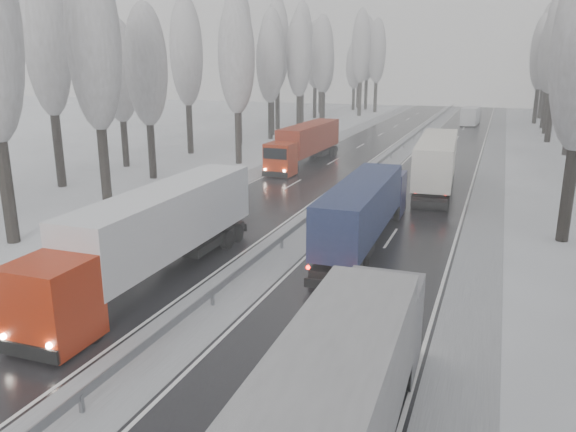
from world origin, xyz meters
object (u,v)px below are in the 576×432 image
Objects in this scene: truck_grey_tarp at (326,427)px; truck_blue_box at (366,206)px; truck_red_red at (306,142)px; truck_cream_box at (437,159)px; truck_red_white at (155,230)px; box_truck_distant at (471,116)px.

truck_blue_box is at bearing 99.20° from truck_grey_tarp.
truck_red_red is at bearing 115.12° from truck_blue_box.
truck_cream_box is at bearing 81.41° from truck_blue_box.
truck_red_red is at bearing 95.27° from truck_red_white.
truck_grey_tarp is 1.03× the size of truck_red_red.
truck_grey_tarp is 45.34m from truck_red_red.
truck_grey_tarp is 0.96× the size of truck_red_white.
truck_red_white is at bearing -133.10° from truck_blue_box.
box_truck_distant is (1.81, 67.38, -0.72)m from truck_blue_box.
truck_blue_box is 0.88× the size of truck_cream_box.
truck_cream_box is 26.51m from truck_red_white.
truck_grey_tarp is at bearing -85.17° from box_truck_distant.
truck_cream_box is at bearing -27.45° from truck_red_red.
box_truck_distant is 46.15m from truck_red_red.
truck_red_white is (-11.50, 10.87, 0.10)m from truck_grey_tarp.
truck_blue_box reaches higher than box_truck_distant.
truck_red_white is (-9.62, -76.07, 0.96)m from box_truck_distant.
truck_red_red is at bearing 148.34° from truck_cream_box.
truck_red_red is (-13.25, -44.19, 0.80)m from box_truck_distant.
truck_cream_box reaches higher than truck_red_white.
truck_red_white reaches higher than truck_grey_tarp.
truck_red_white is 1.07× the size of truck_red_red.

